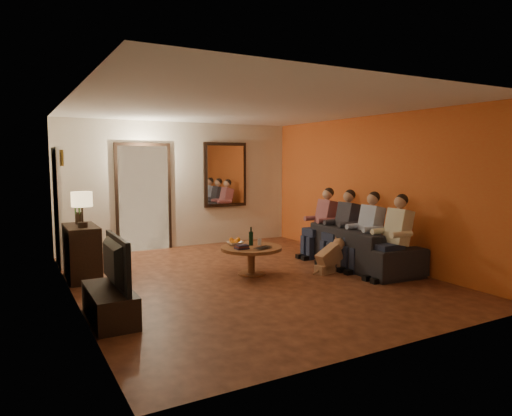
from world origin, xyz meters
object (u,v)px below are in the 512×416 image
tv (108,263)px  person_c (344,230)px  table_lamp (82,209)px  sofa (360,246)px  dog (329,256)px  person_a (395,240)px  laptop (265,248)px  bowl (235,243)px  person_b (368,234)px  coffee_table (251,260)px  person_d (323,225)px  wine_bottle (251,236)px  dresser (82,252)px  tv_stand (110,304)px

tv → person_c: 4.33m
table_lamp → tv: size_ratio=0.52×
sofa → dog: size_ratio=4.15×
person_a → laptop: (-1.72, 1.00, -0.14)m
dog → bowl: dog is taller
person_a → person_b: 0.60m
coffee_table → person_d: bearing=16.0°
person_c → wine_bottle: size_ratio=3.87×
bowl → person_c: bearing=-8.5°
tv → dog: tv is taller
dresser → wine_bottle: dresser is taller
person_a → bowl: bearing=143.2°
dog → bowl: 1.54m
coffee_table → wine_bottle: bearing=63.4°
table_lamp → tv_stand: 2.06m
wine_bottle → laptop: size_ratio=0.94×
tv_stand → dog: dog is taller
person_b → dog: bearing=165.4°
table_lamp → laptop: (2.50, -1.08, -0.63)m
tv → person_a: bearing=-93.1°
person_d → sofa: bearing=-83.7°
tv_stand → person_b: person_b is taller
dresser → person_d: bearing=-6.7°
tv → person_a: person_a is taller
table_lamp → dog: (3.57, -1.30, -0.82)m
tv → table_lamp: bearing=0.0°
tv_stand → laptop: bearing=17.1°
dog → bowl: size_ratio=2.16×
person_c → dog: 0.85m
coffee_table → dog: bearing=-23.5°
dresser → table_lamp: 0.72m
tv → wine_bottle: bearing=-64.9°
tv → wine_bottle: 2.71m
table_lamp → sofa: (4.32, -1.17, -0.76)m
tv_stand → dog: bearing=8.7°
laptop → bowl: bearing=95.8°
coffee_table → laptop: 0.38m
tv_stand → bowl: 2.58m
table_lamp → tv: 1.90m
coffee_table → laptop: size_ratio=2.96×
person_a → person_b: same height
dog → laptop: size_ratio=1.70×
person_c → coffee_table: bearing=177.6°
person_c → person_a: bearing=-90.0°
dresser → sofa: dresser is taller
person_a → person_c: size_ratio=1.00×
dresser → tv: bearing=-90.0°
person_c → bowl: 2.02m
person_c → wine_bottle: person_c is taller
sofa → bowl: (-2.10, 0.60, 0.14)m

